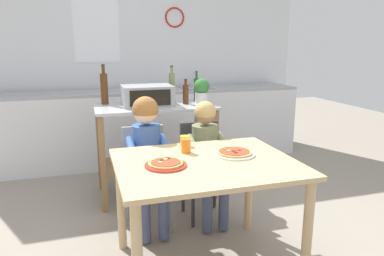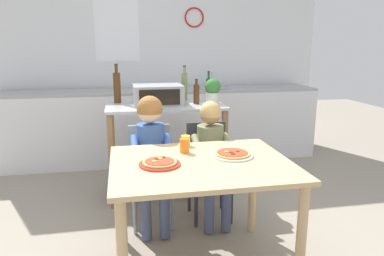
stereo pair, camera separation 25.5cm
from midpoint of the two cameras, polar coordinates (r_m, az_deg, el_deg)
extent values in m
plane|color=gray|center=(3.59, -5.91, -11.29)|extent=(11.08, 11.08, 0.00)
cube|color=silver|center=(4.98, -10.20, 11.44)|extent=(4.47, 0.12, 2.70)
cube|color=white|center=(4.88, -16.31, 14.63)|extent=(0.56, 0.01, 0.80)
torus|color=red|center=(5.00, -4.25, 16.96)|extent=(0.26, 0.02, 0.26)
cube|color=silver|center=(4.69, -9.14, 0.17)|extent=(4.03, 0.60, 0.88)
cube|color=#9E9EA3|center=(4.61, -9.35, 5.72)|extent=(4.03, 0.60, 0.03)
cube|color=gray|center=(4.75, -0.86, 6.27)|extent=(0.40, 0.33, 0.02)
cylinder|color=#B7BABF|center=(4.85, -1.26, 7.63)|extent=(0.02, 0.02, 0.20)
cube|color=#B7BABF|center=(3.52, -7.99, 3.39)|extent=(1.13, 0.64, 0.02)
cube|color=olive|center=(3.66, -7.70, -5.54)|extent=(1.04, 0.59, 0.02)
cube|color=olive|center=(3.32, -15.99, -5.69)|extent=(0.05, 0.05, 0.88)
cube|color=olive|center=(3.48, 1.56, -4.27)|extent=(0.05, 0.05, 0.88)
cube|color=olive|center=(3.85, -16.18, -3.08)|extent=(0.05, 0.05, 0.88)
cube|color=olive|center=(3.99, -0.97, -1.97)|extent=(0.05, 0.05, 0.88)
cube|color=#999BA0|center=(3.49, -9.15, 5.07)|extent=(0.47, 0.34, 0.19)
cube|color=black|center=(3.33, -8.74, 4.68)|extent=(0.37, 0.01, 0.14)
cylinder|color=black|center=(3.36, -5.93, 3.86)|extent=(0.02, 0.01, 0.02)
cylinder|color=#4C2D14|center=(3.54, -3.08, 5.30)|extent=(0.06, 0.06, 0.19)
cylinder|color=#4C2D14|center=(3.52, -3.10, 7.16)|extent=(0.03, 0.03, 0.04)
cylinder|color=black|center=(3.52, -3.11, 7.61)|extent=(0.03, 0.03, 0.01)
cylinder|color=olive|center=(3.78, -5.13, 6.49)|extent=(0.06, 0.06, 0.28)
cylinder|color=olive|center=(3.77, -5.18, 9.08)|extent=(0.03, 0.03, 0.06)
cylinder|color=black|center=(3.77, -5.20, 9.65)|extent=(0.03, 0.03, 0.01)
cylinder|color=#4C2D14|center=(3.64, -15.61, 5.93)|extent=(0.07, 0.07, 0.30)
cylinder|color=#4C2D14|center=(3.63, -15.79, 8.85)|extent=(0.03, 0.03, 0.07)
cylinder|color=black|center=(3.62, -15.84, 9.53)|extent=(0.03, 0.03, 0.01)
cylinder|color=#1E4723|center=(3.71, -1.27, 6.02)|extent=(0.05, 0.05, 0.23)
cylinder|color=#1E4723|center=(3.69, -1.28, 8.28)|extent=(0.02, 0.02, 0.06)
cylinder|color=black|center=(3.69, -1.29, 8.86)|extent=(0.02, 0.02, 0.01)
cylinder|color=beige|center=(3.58, -0.55, 4.76)|extent=(0.13, 0.13, 0.11)
sphere|color=#337533|center=(3.56, -0.55, 6.54)|extent=(0.15, 0.15, 0.15)
cube|color=tan|center=(2.32, -0.99, -5.65)|extent=(1.14, 0.92, 0.03)
cylinder|color=tan|center=(2.33, 14.60, -16.17)|extent=(0.06, 0.06, 0.72)
cylinder|color=tan|center=(2.75, -13.80, -11.35)|extent=(0.06, 0.06, 0.72)
cylinder|color=tan|center=(2.96, 6.50, -9.19)|extent=(0.06, 0.06, 0.72)
cube|color=gray|center=(2.99, -9.50, -7.48)|extent=(0.36, 0.36, 0.04)
cube|color=gray|center=(3.08, -10.03, -3.14)|extent=(0.34, 0.03, 0.38)
cylinder|color=gray|center=(2.96, -5.99, -12.21)|extent=(0.03, 0.03, 0.42)
cylinder|color=gray|center=(2.92, -11.91, -12.76)|extent=(0.03, 0.03, 0.42)
cylinder|color=gray|center=(3.23, -7.03, -9.99)|extent=(0.03, 0.03, 0.42)
cylinder|color=gray|center=(3.20, -12.42, -10.46)|extent=(0.03, 0.03, 0.42)
cube|color=#333338|center=(3.09, -0.37, -6.57)|extent=(0.36, 0.36, 0.04)
cube|color=#333338|center=(3.18, -1.20, -2.41)|extent=(0.34, 0.03, 0.38)
cylinder|color=#333338|center=(3.09, 3.17, -11.03)|extent=(0.03, 0.03, 0.42)
cylinder|color=#333338|center=(3.01, -2.33, -11.72)|extent=(0.03, 0.03, 0.42)
cylinder|color=#333338|center=(3.35, 1.39, -9.02)|extent=(0.03, 0.03, 0.42)
cylinder|color=#333338|center=(3.27, -3.68, -9.59)|extent=(0.03, 0.03, 0.42)
cube|color=#424C6B|center=(2.85, -7.74, -7.57)|extent=(0.10, 0.30, 0.10)
cylinder|color=#424C6B|center=(2.83, -7.15, -13.02)|extent=(0.08, 0.08, 0.44)
cube|color=#424C6B|center=(2.84, -10.56, -7.80)|extent=(0.10, 0.30, 0.10)
cylinder|color=#424C6B|center=(2.81, -10.03, -13.30)|extent=(0.08, 0.08, 0.44)
cylinder|color=#3D60A8|center=(2.83, -6.82, -2.85)|extent=(0.06, 0.26, 0.15)
cylinder|color=#3D60A8|center=(2.80, -12.07, -3.24)|extent=(0.06, 0.26, 0.15)
cylinder|color=#3D60A8|center=(2.92, -9.67, -3.23)|extent=(0.22, 0.22, 0.38)
sphere|color=beige|center=(2.85, -9.90, 2.52)|extent=(0.19, 0.19, 0.19)
sphere|color=#9E6633|center=(2.84, -9.91, 2.87)|extent=(0.20, 0.20, 0.20)
cube|color=#424C6B|center=(2.97, 1.71, -6.58)|extent=(0.10, 0.30, 0.10)
cylinder|color=#424C6B|center=(2.95, 2.50, -11.79)|extent=(0.08, 0.08, 0.44)
cube|color=#424C6B|center=(2.93, -0.90, -6.85)|extent=(0.10, 0.30, 0.10)
cylinder|color=#424C6B|center=(2.91, -0.16, -12.14)|extent=(0.08, 0.08, 0.44)
cylinder|color=#7A7F56|center=(2.97, 2.59, -2.43)|extent=(0.06, 0.26, 0.15)
cylinder|color=#7A7F56|center=(2.89, -2.28, -2.84)|extent=(0.06, 0.26, 0.15)
cylinder|color=#7A7F56|center=(3.03, -0.37, -2.77)|extent=(0.22, 0.22, 0.35)
sphere|color=#A37556|center=(2.96, -0.38, 2.22)|extent=(0.17, 0.17, 0.17)
sphere|color=tan|center=(2.96, -0.38, 2.52)|extent=(0.18, 0.18, 0.18)
cylinder|color=red|center=(2.24, -7.44, -5.87)|extent=(0.26, 0.26, 0.01)
cylinder|color=tan|center=(2.23, -7.45, -5.58)|extent=(0.21, 0.21, 0.01)
cylinder|color=#B23D23|center=(2.23, -7.45, -5.39)|extent=(0.18, 0.18, 0.00)
cylinder|color=#DBC666|center=(2.27, -7.47, -4.94)|extent=(0.03, 0.03, 0.01)
cylinder|color=maroon|center=(2.30, -7.04, -4.74)|extent=(0.03, 0.03, 0.01)
cylinder|color=#DBC666|center=(2.22, -8.26, -5.39)|extent=(0.03, 0.03, 0.01)
cylinder|color=#563319|center=(2.27, -8.05, -5.01)|extent=(0.03, 0.03, 0.01)
cylinder|color=white|center=(2.44, 3.71, -4.13)|extent=(0.28, 0.28, 0.01)
cylinder|color=tan|center=(2.44, 3.71, -3.87)|extent=(0.24, 0.24, 0.01)
cylinder|color=#B23D23|center=(2.44, 3.71, -3.69)|extent=(0.20, 0.20, 0.00)
cylinder|color=maroon|center=(2.43, 3.54, -3.63)|extent=(0.03, 0.03, 0.01)
cylinder|color=maroon|center=(2.45, 4.52, -3.48)|extent=(0.02, 0.02, 0.01)
cylinder|color=#DBC666|center=(2.43, 2.83, -3.62)|extent=(0.03, 0.03, 0.01)
cylinder|color=#563319|center=(2.40, 3.86, -3.90)|extent=(0.03, 0.03, 0.01)
cylinder|color=yellow|center=(2.64, -3.94, -2.08)|extent=(0.07, 0.07, 0.08)
cylinder|color=orange|center=(2.48, -3.91, -2.85)|extent=(0.07, 0.07, 0.10)
camera|label=1|loc=(0.13, -92.86, -0.67)|focal=33.92mm
camera|label=2|loc=(0.13, 87.14, 0.67)|focal=33.92mm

